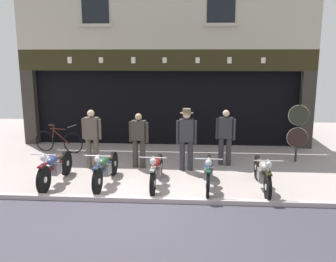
% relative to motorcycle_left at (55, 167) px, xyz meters
% --- Properties ---
extents(ground, '(22.01, 22.00, 0.18)m').
position_rel_motorcycle_left_xyz_m(ground, '(2.40, -2.04, -0.47)').
color(ground, '#A39591').
extents(shop_facade, '(10.31, 4.42, 6.44)m').
position_rel_motorcycle_left_xyz_m(shop_facade, '(2.40, 5.94, 1.31)').
color(shop_facade, black).
rests_on(shop_facade, ground).
extents(motorcycle_left, '(0.62, 1.97, 0.92)m').
position_rel_motorcycle_left_xyz_m(motorcycle_left, '(0.00, 0.00, 0.00)').
color(motorcycle_left, black).
rests_on(motorcycle_left, ground).
extents(motorcycle_center_left, '(0.62, 2.03, 0.92)m').
position_rel_motorcycle_left_xyz_m(motorcycle_center_left, '(1.25, 0.04, -0.01)').
color(motorcycle_center_left, black).
rests_on(motorcycle_center_left, ground).
extents(motorcycle_center, '(0.62, 1.95, 0.90)m').
position_rel_motorcycle_left_xyz_m(motorcycle_center, '(2.50, -0.00, -0.01)').
color(motorcycle_center, black).
rests_on(motorcycle_center, ground).
extents(motorcycle_center_right, '(0.62, 2.00, 0.91)m').
position_rel_motorcycle_left_xyz_m(motorcycle_center_right, '(3.75, -0.07, -0.00)').
color(motorcycle_center_right, black).
rests_on(motorcycle_center_right, ground).
extents(motorcycle_right, '(0.62, 2.06, 0.90)m').
position_rel_motorcycle_left_xyz_m(motorcycle_right, '(5.02, -0.04, -0.01)').
color(motorcycle_right, black).
rests_on(motorcycle_right, ground).
extents(salesman_left, '(0.56, 0.26, 1.65)m').
position_rel_motorcycle_left_xyz_m(salesman_left, '(0.57, 1.35, 0.49)').
color(salesman_left, brown).
rests_on(salesman_left, ground).
extents(shopkeeper_center, '(0.55, 0.28, 1.55)m').
position_rel_motorcycle_left_xyz_m(shopkeeper_center, '(1.86, 1.48, 0.42)').
color(shopkeeper_center, '#38332D').
rests_on(shopkeeper_center, ground).
extents(salesman_right, '(0.56, 0.36, 1.72)m').
position_rel_motorcycle_left_xyz_m(salesman_right, '(3.19, 1.31, 0.53)').
color(salesman_right, '#2D2D33').
rests_on(salesman_right, ground).
extents(assistant_far_right, '(0.55, 0.30, 1.61)m').
position_rel_motorcycle_left_xyz_m(assistant_far_right, '(4.30, 1.87, 0.46)').
color(assistant_far_right, '#2D2D33').
rests_on(assistant_far_right, ground).
extents(tyre_sign_pole, '(0.61, 0.06, 1.71)m').
position_rel_motorcycle_left_xyz_m(tyre_sign_pole, '(6.44, 2.34, 0.62)').
color(tyre_sign_pole, '#232328').
rests_on(tyre_sign_pole, ground).
extents(advert_board_near, '(0.64, 0.03, 0.91)m').
position_rel_motorcycle_left_xyz_m(advert_board_near, '(0.93, 4.34, 1.37)').
color(advert_board_near, silver).
extents(leaning_bicycle, '(1.71, 0.56, 0.94)m').
position_rel_motorcycle_left_xyz_m(leaning_bicycle, '(-1.01, 2.98, -0.06)').
color(leaning_bicycle, black).
rests_on(leaning_bicycle, ground).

